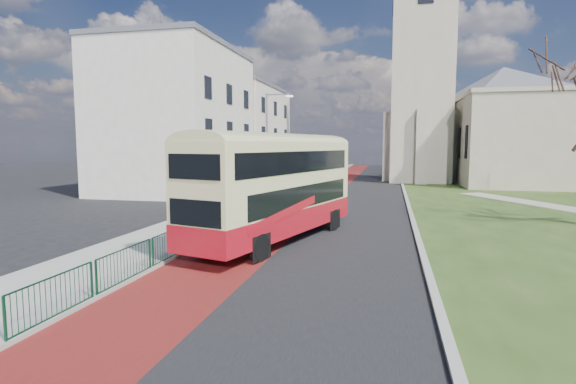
% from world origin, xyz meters
% --- Properties ---
extents(ground, '(160.00, 160.00, 0.00)m').
position_xyz_m(ground, '(0.00, 0.00, 0.00)').
color(ground, black).
rests_on(ground, ground).
extents(road_carriageway, '(9.00, 120.00, 0.01)m').
position_xyz_m(road_carriageway, '(1.50, 20.00, 0.01)').
color(road_carriageway, black).
rests_on(road_carriageway, ground).
extents(bus_lane, '(3.40, 120.00, 0.01)m').
position_xyz_m(bus_lane, '(-1.20, 20.00, 0.01)').
color(bus_lane, '#591414').
rests_on(bus_lane, ground).
extents(pavement_west, '(4.00, 120.00, 0.12)m').
position_xyz_m(pavement_west, '(-5.00, 20.00, 0.06)').
color(pavement_west, gray).
rests_on(pavement_west, ground).
extents(kerb_west, '(0.25, 120.00, 0.13)m').
position_xyz_m(kerb_west, '(-3.00, 20.00, 0.07)').
color(kerb_west, '#999993').
rests_on(kerb_west, ground).
extents(kerb_east, '(0.25, 80.00, 0.13)m').
position_xyz_m(kerb_east, '(6.10, 22.00, 0.07)').
color(kerb_east, '#999993').
rests_on(kerb_east, ground).
extents(pedestrian_railing, '(0.07, 24.00, 1.12)m').
position_xyz_m(pedestrian_railing, '(-2.95, 4.00, 0.55)').
color(pedestrian_railing, '#0D3C22').
rests_on(pedestrian_railing, ground).
extents(gothic_church, '(16.38, 18.00, 40.00)m').
position_xyz_m(gothic_church, '(12.56, 38.00, 13.13)').
color(gothic_church, gray).
rests_on(gothic_church, ground).
extents(street_block_near, '(10.30, 14.30, 13.00)m').
position_xyz_m(street_block_near, '(-14.00, 22.00, 6.51)').
color(street_block_near, beige).
rests_on(street_block_near, ground).
extents(street_block_far, '(10.30, 16.30, 11.50)m').
position_xyz_m(street_block_far, '(-14.00, 38.00, 5.76)').
color(street_block_far, beige).
rests_on(street_block_far, ground).
extents(streetlamp, '(2.13, 0.18, 8.00)m').
position_xyz_m(streetlamp, '(-4.35, 18.00, 4.59)').
color(streetlamp, gray).
rests_on(streetlamp, pavement_west).
extents(bus, '(5.30, 11.11, 4.53)m').
position_xyz_m(bus, '(0.02, 3.31, 2.58)').
color(bus, maroon).
rests_on(bus, ground).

